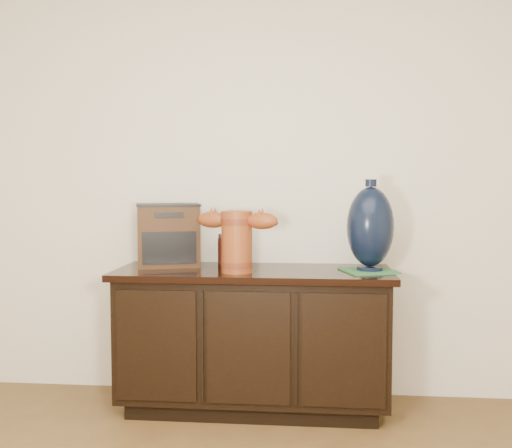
# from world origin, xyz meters

# --- Properties ---
(room) EXTENTS (5.00, 5.00, 5.00)m
(room) POSITION_xyz_m (0.00, 0.00, 1.30)
(room) COLOR brown
(room) RESTS_ON ground
(sideboard) EXTENTS (1.46, 0.56, 0.75)m
(sideboard) POSITION_xyz_m (0.00, 2.23, 0.39)
(sideboard) COLOR black
(sideboard) RESTS_ON ground
(terracotta_vessel) EXTENTS (0.45, 0.20, 0.32)m
(terracotta_vessel) POSITION_xyz_m (-0.07, 2.11, 0.93)
(terracotta_vessel) COLOR #92441A
(terracotta_vessel) RESTS_ON sideboard
(tv_radio) EXTENTS (0.41, 0.36, 0.34)m
(tv_radio) POSITION_xyz_m (-0.49, 2.33, 0.93)
(tv_radio) COLOR #39210E
(tv_radio) RESTS_ON sideboard
(green_mat) EXTENTS (0.32, 0.32, 0.01)m
(green_mat) POSITION_xyz_m (0.60, 2.21, 0.76)
(green_mat) COLOR #316E3A
(green_mat) RESTS_ON sideboard
(lamp_base) EXTENTS (0.31, 0.31, 0.47)m
(lamp_base) POSITION_xyz_m (0.61, 2.21, 0.99)
(lamp_base) COLOR black
(lamp_base) RESTS_ON green_mat
(spray_can) EXTENTS (0.06, 0.06, 0.17)m
(spray_can) POSITION_xyz_m (-0.19, 2.42, 0.84)
(spray_can) COLOR #53140E
(spray_can) RESTS_ON sideboard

